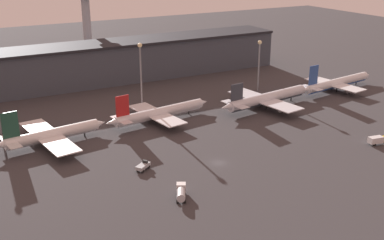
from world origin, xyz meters
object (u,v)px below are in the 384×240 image
object	(u,v)px
control_tower	(86,19)
airplane_4	(337,83)
airplane_1	(51,135)
service_vehicle_1	(143,166)
airplane_3	(267,99)
airplane_2	(159,113)
service_vehicle_2	(378,140)
service_vehicle_4	(181,192)

from	to	relation	value
control_tower	airplane_4	bearing A→B (deg)	-50.99
airplane_1	service_vehicle_1	size ratio (longest dim) A/B	7.13
airplane_3	service_vehicle_1	size ratio (longest dim) A/B	8.89
airplane_2	control_tower	world-z (taller)	control_tower
airplane_2	service_vehicle_1	size ratio (longest dim) A/B	8.20
airplane_3	airplane_2	bearing A→B (deg)	164.88
airplane_1	service_vehicle_2	size ratio (longest dim) A/B	4.85
airplane_1	control_tower	size ratio (longest dim) A/B	0.91
service_vehicle_2	service_vehicle_1	bearing A→B (deg)	173.97
service_vehicle_1	service_vehicle_2	xyz separation A→B (m)	(75.69, -19.49, 0.43)
airplane_1	airplane_2	size ratio (longest dim) A/B	0.87
airplane_1	service_vehicle_1	bearing A→B (deg)	-67.54
airplane_4	airplane_1	bearing A→B (deg)	173.13
airplane_4	control_tower	distance (m)	133.50
airplane_1	airplane_3	bearing A→B (deg)	-9.55
airplane_1	airplane_4	distance (m)	128.18
airplane_1	airplane_3	size ratio (longest dim) A/B	0.80
airplane_4	control_tower	xyz separation A→B (m)	(-82.94, 102.39, 21.46)
airplane_3	service_vehicle_1	xyz separation A→B (m)	(-66.84, -29.49, -2.51)
airplane_1	service_vehicle_1	xyz separation A→B (m)	(18.75, -32.34, -2.14)
service_vehicle_2	control_tower	world-z (taller)	control_tower
service_vehicle_4	control_tower	bearing A→B (deg)	18.93
service_vehicle_1	airplane_2	bearing A→B (deg)	23.71
airplane_2	airplane_4	world-z (taller)	airplane_4
airplane_4	service_vehicle_2	distance (m)	63.32
airplane_2	service_vehicle_1	bearing A→B (deg)	-129.15
service_vehicle_1	service_vehicle_4	xyz separation A→B (m)	(1.93, -20.40, 0.57)
airplane_1	airplane_3	world-z (taller)	airplane_1
airplane_1	service_vehicle_4	distance (m)	56.67
airplane_3	service_vehicle_1	world-z (taller)	airplane_3
airplane_3	airplane_1	bearing A→B (deg)	170.45
airplane_1	service_vehicle_4	size ratio (longest dim) A/B	5.35
airplane_2	airplane_4	distance (m)	87.72
service_vehicle_2	service_vehicle_4	world-z (taller)	service_vehicle_4
service_vehicle_2	control_tower	bearing A→B (deg)	115.92
service_vehicle_1	service_vehicle_2	world-z (taller)	service_vehicle_2
airplane_1	airplane_3	distance (m)	85.64
airplane_4	service_vehicle_2	bearing A→B (deg)	-129.84
airplane_3	service_vehicle_4	xyz separation A→B (m)	(-64.92, -49.89, -1.94)
airplane_2	airplane_3	xyz separation A→B (m)	(45.13, -5.93, 0.44)
airplane_2	service_vehicle_2	distance (m)	77.02
airplane_1	service_vehicle_1	world-z (taller)	airplane_1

